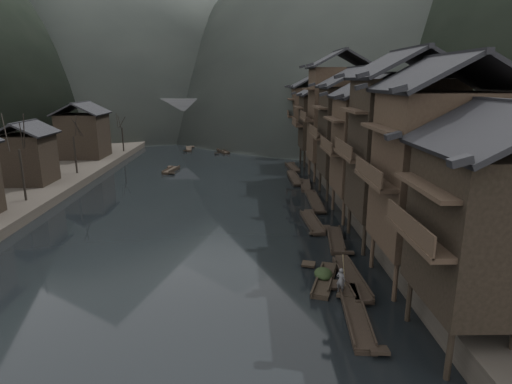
{
  "coord_description": "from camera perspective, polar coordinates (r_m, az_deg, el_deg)",
  "views": [
    {
      "loc": [
        5.32,
        -26.53,
        12.92
      ],
      "look_at": [
        6.24,
        13.2,
        2.5
      ],
      "focal_mm": 30.0,
      "sensor_mm": 36.0,
      "label": 1
    }
  ],
  "objects": [
    {
      "name": "water",
      "position": [
        29.99,
        -11.64,
        -11.16
      ],
      "size": [
        300.0,
        300.0,
        0.0
      ],
      "primitive_type": "plane",
      "color": "black",
      "rests_on": "ground"
    },
    {
      "name": "right_bank",
      "position": [
        73.84,
        22.46,
        4.21
      ],
      "size": [
        40.0,
        200.0,
        1.8
      ],
      "primitive_type": "cube",
      "color": "#2D2823",
      "rests_on": "ground"
    },
    {
      "name": "stilt_houses",
      "position": [
        47.63,
        13.41,
        9.56
      ],
      "size": [
        9.0,
        67.6,
        16.86
      ],
      "color": "black",
      "rests_on": "ground"
    },
    {
      "name": "left_houses",
      "position": [
        53.81,
        -30.11,
        4.96
      ],
      "size": [
        8.1,
        53.2,
        8.73
      ],
      "color": "black",
      "rests_on": "left_bank"
    },
    {
      "name": "bare_trees",
      "position": [
        50.2,
        -27.84,
        5.25
      ],
      "size": [
        3.77,
        62.15,
        7.55
      ],
      "color": "black",
      "rests_on": "left_bank"
    },
    {
      "name": "moored_sampans",
      "position": [
        44.04,
        7.61,
        -2.23
      ],
      "size": [
        3.08,
        49.02,
        0.47
      ],
      "color": "black",
      "rests_on": "water"
    },
    {
      "name": "midriver_boats",
      "position": [
        75.72,
        -8.02,
        4.88
      ],
      "size": [
        9.07,
        25.33,
        0.44
      ],
      "color": "black",
      "rests_on": "water"
    },
    {
      "name": "stone_bridge",
      "position": [
        98.99,
        -4.48,
        10.12
      ],
      "size": [
        40.0,
        6.0,
        9.0
      ],
      "color": "#4C4C4F",
      "rests_on": "ground"
    },
    {
      "name": "hero_sampan",
      "position": [
        29.17,
        9.19,
        -11.36
      ],
      "size": [
        2.67,
        5.53,
        0.44
      ],
      "color": "black",
      "rests_on": "water"
    },
    {
      "name": "cargo_heap",
      "position": [
        29.11,
        9.0,
        -10.1
      ],
      "size": [
        1.21,
        1.59,
        0.73
      ],
      "primitive_type": "ellipsoid",
      "color": "black",
      "rests_on": "hero_sampan"
    },
    {
      "name": "boatman",
      "position": [
        27.22,
        11.26,
        -11.01
      ],
      "size": [
        0.7,
        0.66,
        1.61
      ],
      "primitive_type": "imported",
      "rotation": [
        0.0,
        0.0,
        2.52
      ],
      "color": "#4D4D4F",
      "rests_on": "hero_sampan"
    },
    {
      "name": "bamboo_pole",
      "position": [
        26.24,
        11.98,
        -5.78
      ],
      "size": [
        0.87,
        2.1,
        3.67
      ],
      "primitive_type": "cylinder",
      "rotation": [
        0.54,
        0.0,
        -0.37
      ],
      "color": "#8C7A51",
      "rests_on": "boatman"
    }
  ]
}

